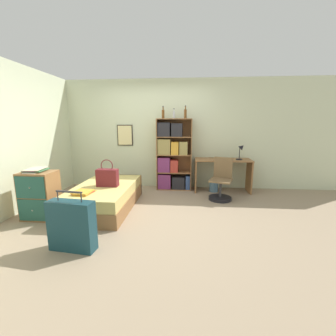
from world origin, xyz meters
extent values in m
plane|color=gray|center=(0.00, 0.00, 0.00)|extent=(14.00, 14.00, 0.00)
cube|color=beige|center=(0.00, 1.61, 1.30)|extent=(10.00, 0.06, 2.60)
cube|color=black|center=(-0.80, 1.57, 1.28)|extent=(0.38, 0.02, 0.51)
cube|color=beige|center=(-0.80, 1.56, 1.28)|extent=(0.34, 0.01, 0.47)
cube|color=beige|center=(-2.25, 0.00, 1.30)|extent=(0.06, 10.00, 2.60)
cube|color=olive|center=(-0.78, 0.00, 0.12)|extent=(1.02, 1.81, 0.25)
cube|color=tan|center=(-0.78, 0.00, 0.34)|extent=(0.99, 1.78, 0.19)
cube|color=olive|center=(-0.78, 0.89, 0.22)|extent=(1.02, 0.04, 0.44)
cube|color=maroon|center=(-0.69, -0.05, 0.60)|extent=(0.38, 0.17, 0.31)
torus|color=maroon|center=(-0.69, -0.05, 0.82)|extent=(0.23, 0.02, 0.23)
cube|color=gold|center=(-0.92, -0.51, 0.44)|extent=(0.27, 0.39, 0.01)
cube|color=#B2382D|center=(-0.93, -0.52, 0.46)|extent=(0.31, 0.31, 0.01)
cube|color=gold|center=(-0.92, -0.53, 0.47)|extent=(0.25, 0.32, 0.01)
cube|color=gold|center=(-0.94, -0.53, 0.48)|extent=(0.29, 0.30, 0.01)
cube|color=#143842|center=(-0.66, -1.43, 0.32)|extent=(0.59, 0.25, 0.64)
cylinder|color=#2D2D33|center=(-0.82, -1.41, 0.70)|extent=(0.01, 0.01, 0.12)
cylinder|color=#2D2D33|center=(-0.51, -1.44, 0.70)|extent=(0.01, 0.01, 0.12)
cube|color=#2D2D33|center=(-0.66, -1.43, 0.76)|extent=(0.35, 0.06, 0.02)
cube|color=olive|center=(-1.69, -0.52, 0.39)|extent=(0.52, 0.41, 0.79)
cube|color=#1E4C42|center=(-1.69, -0.73, 0.21)|extent=(0.48, 0.01, 0.35)
sphere|color=#B2A893|center=(-1.69, -0.74, 0.21)|extent=(0.02, 0.02, 0.02)
cube|color=#1E4C42|center=(-1.69, -0.73, 0.58)|extent=(0.48, 0.01, 0.35)
sphere|color=#B2A893|center=(-1.69, -0.74, 0.58)|extent=(0.02, 0.02, 0.02)
cube|color=silver|center=(-1.73, -0.52, 0.80)|extent=(0.21, 0.32, 0.02)
cube|color=#427A4C|center=(-1.73, -0.50, 0.81)|extent=(0.31, 0.32, 0.02)
cube|color=#7A336B|center=(-1.74, -0.50, 0.83)|extent=(0.21, 0.35, 0.01)
cube|color=beige|center=(-1.73, -0.50, 0.84)|extent=(0.29, 0.39, 0.01)
cube|color=olive|center=(0.03, 1.39, 0.84)|extent=(0.02, 0.35, 1.68)
cube|color=olive|center=(0.84, 1.39, 0.84)|extent=(0.02, 0.35, 1.68)
cube|color=olive|center=(0.44, 1.56, 0.84)|extent=(0.82, 0.01, 1.68)
cube|color=olive|center=(0.44, 1.39, 0.01)|extent=(0.78, 0.35, 0.02)
cube|color=olive|center=(0.44, 1.39, 0.42)|extent=(0.78, 0.35, 0.02)
cube|color=olive|center=(0.44, 1.39, 0.84)|extent=(0.78, 0.35, 0.02)
cube|color=olive|center=(0.44, 1.39, 1.26)|extent=(0.78, 0.35, 0.02)
cube|color=olive|center=(0.44, 1.39, 1.67)|extent=(0.78, 0.35, 0.02)
cube|color=#7A336B|center=(0.21, 1.37, 0.19)|extent=(0.30, 0.26, 0.35)
cube|color=#232328|center=(0.54, 1.37, 0.16)|extent=(0.29, 0.26, 0.29)
cube|color=#334C84|center=(0.77, 1.37, 0.18)|extent=(0.10, 0.26, 0.33)
cube|color=#7A336B|center=(0.20, 1.37, 0.60)|extent=(0.28, 0.26, 0.34)
cube|color=#B2382D|center=(0.44, 1.37, 0.57)|extent=(0.18, 0.26, 0.29)
cube|color=#99894C|center=(0.20, 1.37, 1.03)|extent=(0.29, 0.26, 0.36)
cube|color=gold|center=(0.45, 1.37, 0.99)|extent=(0.17, 0.26, 0.30)
cube|color=#99894C|center=(0.65, 1.37, 1.00)|extent=(0.19, 0.26, 0.30)
cube|color=#232328|center=(0.20, 1.37, 1.43)|extent=(0.28, 0.26, 0.32)
cube|color=#232328|center=(0.50, 1.37, 1.42)|extent=(0.25, 0.26, 0.30)
cylinder|color=brown|center=(0.17, 1.37, 1.77)|extent=(0.06, 0.06, 0.20)
cylinder|color=brown|center=(0.17, 1.37, 1.90)|extent=(0.03, 0.03, 0.06)
cylinder|color=#232328|center=(0.17, 1.37, 1.94)|extent=(0.03, 0.03, 0.02)
cylinder|color=#B7BCC1|center=(0.42, 1.37, 1.76)|extent=(0.06, 0.06, 0.16)
cylinder|color=#B7BCC1|center=(0.42, 1.37, 1.86)|extent=(0.02, 0.02, 0.05)
cylinder|color=#232328|center=(0.42, 1.37, 1.89)|extent=(0.03, 0.03, 0.02)
cylinder|color=brown|center=(0.68, 1.35, 1.78)|extent=(0.06, 0.06, 0.20)
cylinder|color=brown|center=(0.68, 1.35, 1.91)|extent=(0.02, 0.02, 0.06)
cylinder|color=#232328|center=(0.68, 1.35, 1.95)|extent=(0.03, 0.03, 0.02)
cube|color=olive|center=(1.56, 1.29, 0.74)|extent=(1.27, 0.54, 0.02)
cube|color=olive|center=(0.95, 1.29, 0.37)|extent=(0.03, 0.50, 0.73)
cube|color=olive|center=(2.18, 1.29, 0.37)|extent=(0.03, 0.50, 0.73)
cylinder|color=black|center=(1.92, 1.27, 0.77)|extent=(0.15, 0.15, 0.02)
cylinder|color=black|center=(1.92, 1.27, 0.90)|extent=(0.02, 0.02, 0.25)
cone|color=black|center=(1.97, 1.27, 1.05)|extent=(0.16, 0.12, 0.16)
cylinder|color=black|center=(1.44, 0.65, 0.03)|extent=(0.47, 0.47, 0.06)
cylinder|color=#333338|center=(1.44, 0.65, 0.20)|extent=(0.05, 0.05, 0.40)
cube|color=brown|center=(1.44, 0.65, 0.42)|extent=(0.54, 0.54, 0.03)
cube|color=brown|center=(1.50, 0.84, 0.65)|extent=(0.38, 0.16, 0.44)
cylinder|color=slate|center=(1.37, 1.24, 0.13)|extent=(0.20, 0.20, 0.26)
camera|label=1|loc=(0.75, -3.90, 1.56)|focal=24.00mm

